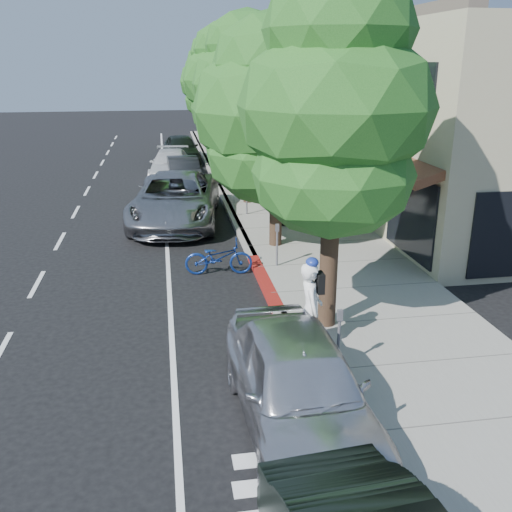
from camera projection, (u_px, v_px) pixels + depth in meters
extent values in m
plane|color=black|center=(271.00, 298.00, 14.79)|extent=(120.00, 120.00, 0.00)
cube|color=gray|center=(290.00, 214.00, 22.58)|extent=(4.60, 56.00, 0.15)
cube|color=#9E998E|center=(233.00, 216.00, 22.23)|extent=(0.30, 56.00, 0.15)
cube|color=maroon|center=(264.00, 281.00, 15.70)|extent=(0.32, 4.00, 0.15)
cube|color=#B2AA89|center=(380.00, 104.00, 31.92)|extent=(10.00, 36.00, 7.00)
cylinder|color=black|center=(328.00, 272.00, 12.61)|extent=(0.40, 0.40, 2.81)
ellipsoid|color=#1A5419|center=(333.00, 173.00, 11.89)|extent=(3.45, 3.45, 2.76)
ellipsoid|color=#1A5419|center=(336.00, 106.00, 11.45)|extent=(4.06, 4.06, 3.25)
ellipsoid|color=#1A5419|center=(339.00, 29.00, 10.98)|extent=(3.04, 3.04, 2.43)
cylinder|color=black|center=(276.00, 211.00, 18.25)|extent=(0.40, 0.40, 2.51)
ellipsoid|color=#1A5419|center=(276.00, 150.00, 17.61)|extent=(4.49, 4.49, 3.59)
ellipsoid|color=#1A5419|center=(277.00, 109.00, 17.22)|extent=(5.28, 5.28, 4.22)
ellipsoid|color=#1A5419|center=(277.00, 64.00, 16.80)|extent=(3.96, 3.96, 3.17)
cylinder|color=black|center=(248.00, 172.00, 23.80)|extent=(0.40, 0.40, 2.81)
ellipsoid|color=#1A5419|center=(248.00, 119.00, 23.09)|extent=(3.88, 3.88, 3.10)
ellipsoid|color=#1A5419|center=(248.00, 83.00, 22.64)|extent=(4.56, 4.56, 3.65)
ellipsoid|color=#1A5419|center=(247.00, 45.00, 22.18)|extent=(3.42, 3.42, 2.74)
cylinder|color=black|center=(231.00, 151.00, 29.41)|extent=(0.40, 0.40, 2.79)
ellipsoid|color=#1A5419|center=(230.00, 108.00, 28.69)|extent=(4.08, 4.08, 3.27)
ellipsoid|color=#1A5419|center=(230.00, 80.00, 28.26)|extent=(4.81, 4.81, 3.84)
ellipsoid|color=#1A5419|center=(229.00, 49.00, 27.79)|extent=(3.60, 3.60, 2.88)
cylinder|color=black|center=(219.00, 137.00, 35.01)|extent=(0.40, 0.40, 2.76)
ellipsoid|color=#1A5419|center=(218.00, 100.00, 34.30)|extent=(3.68, 3.68, 2.95)
ellipsoid|color=#1A5419|center=(218.00, 77.00, 33.87)|extent=(4.33, 4.33, 3.47)
ellipsoid|color=#1A5419|center=(217.00, 52.00, 33.41)|extent=(3.25, 3.25, 2.60)
cylinder|color=black|center=(211.00, 128.00, 40.65)|extent=(0.40, 0.40, 2.52)
ellipsoid|color=#1A5419|center=(210.00, 99.00, 40.00)|extent=(3.59, 3.59, 2.87)
ellipsoid|color=#1A5419|center=(209.00, 81.00, 39.61)|extent=(4.22, 4.22, 3.38)
ellipsoid|color=#1A5419|center=(209.00, 62.00, 39.19)|extent=(3.17, 3.17, 2.53)
imported|color=white|center=(311.00, 309.00, 11.70)|extent=(0.55, 0.77, 2.00)
imported|color=navy|center=(219.00, 257.00, 16.29)|extent=(1.98, 0.85, 1.01)
imported|color=#99989D|center=(175.00, 199.00, 21.30)|extent=(3.90, 6.97, 1.84)
imported|color=black|center=(184.00, 172.00, 27.85)|extent=(1.70, 4.26, 1.38)
imported|color=silver|center=(171.00, 165.00, 29.44)|extent=(2.43, 5.12, 1.44)
imported|color=black|center=(181.00, 148.00, 34.53)|extent=(2.29, 4.82, 1.59)
imported|color=silver|center=(299.00, 384.00, 9.30)|extent=(2.13, 4.97, 1.67)
imported|color=black|center=(286.00, 201.00, 20.54)|extent=(0.90, 0.71, 1.80)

